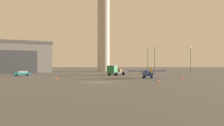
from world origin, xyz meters
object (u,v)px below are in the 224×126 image
airplane_blue (147,73)px  traffic_cone_near_left (159,81)px  control_tower (104,16)px  traffic_cone_near_right (183,78)px  light_post_west (191,58)px  car_teal (22,73)px  truck_flatbed_green (114,71)px  light_post_centre (155,57)px  light_post_east (148,58)px  traffic_cone_mid_apron (57,79)px

airplane_blue → traffic_cone_near_left: 13.49m
control_tower → traffic_cone_near_right: control_tower is taller
light_post_west → traffic_cone_near_left: (-23.97, -52.20, -5.23)m
car_teal → truck_flatbed_green: bearing=152.1°
airplane_blue → light_post_centre: size_ratio=0.93×
light_post_east → traffic_cone_mid_apron: (-25.79, -38.41, -5.00)m
truck_flatbed_green → light_post_east: size_ratio=0.74×
control_tower → light_post_centre: 37.23m
control_tower → truck_flatbed_green: control_tower is taller
light_post_east → traffic_cone_near_right: size_ratio=12.37×
control_tower → truck_flatbed_green: bearing=-86.8°
control_tower → car_teal: size_ratio=9.37×
truck_flatbed_green → traffic_cone_near_left: 30.00m
car_teal → light_post_east: (38.35, 17.94, 4.62)m
airplane_blue → truck_flatbed_green: truck_flatbed_green is taller
light_post_east → control_tower: bearing=122.1°
airplane_blue → control_tower: bearing=3.1°
traffic_cone_near_left → traffic_cone_mid_apron: bearing=159.3°
truck_flatbed_green → light_post_west: bearing=163.5°
light_post_centre → traffic_cone_near_left: size_ratio=14.72×
light_post_centre → traffic_cone_near_left: 42.83m
car_teal → light_post_east: bearing=173.7°
car_teal → traffic_cone_mid_apron: size_ratio=6.42×
airplane_blue → traffic_cone_near_left: airplane_blue is taller
light_post_west → traffic_cone_near_right: light_post_west is taller
airplane_blue → light_post_west: 45.59m
car_teal → light_post_west: 61.13m
light_post_west → car_teal: bearing=-156.4°
traffic_cone_mid_apron → truck_flatbed_green: bearing=59.3°
control_tower → truck_flatbed_green: 46.23m
airplane_blue → light_post_centre: (7.70, 28.28, 4.37)m
airplane_blue → truck_flatbed_green: bearing=16.6°
airplane_blue → light_post_west: size_ratio=0.94×
traffic_cone_mid_apron → light_post_west: bearing=46.1°
car_teal → traffic_cone_mid_apron: (12.56, -20.47, -0.38)m
traffic_cone_near_right → light_post_east: bearing=90.3°
control_tower → light_post_west: (32.40, -17.29, -18.61)m
light_post_west → light_post_east: size_ratio=1.04×
light_post_east → traffic_cone_near_right: 38.48m
control_tower → traffic_cone_mid_apron: size_ratio=60.14×
light_post_east → traffic_cone_mid_apron: light_post_east is taller
traffic_cone_mid_apron → light_post_centre: bearing=51.6°
light_post_centre → control_tower: bearing=120.7°
airplane_blue → car_teal: airplane_blue is taller
control_tower → light_post_centre: (16.47, -27.76, -18.56)m
truck_flatbed_green → traffic_cone_near_left: size_ratio=10.35×
airplane_blue → traffic_cone_near_right: airplane_blue is taller
airplane_blue → light_post_centre: light_post_centre is taller
car_teal → light_post_centre: size_ratio=0.50×
control_tower → light_post_west: bearing=-28.1°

